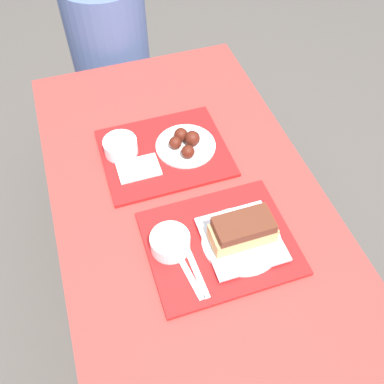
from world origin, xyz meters
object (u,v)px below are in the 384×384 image
at_px(tray_near, 220,243).
at_px(brisket_sandwich_plate, 242,234).
at_px(tray_far, 165,153).
at_px(bowl_coleslaw_near, 170,242).
at_px(bowl_coleslaw_far, 120,146).
at_px(wings_plate_far, 185,143).
at_px(person_seated_across, 107,31).

height_order(tray_near, brisket_sandwich_plate, brisket_sandwich_plate).
relative_size(tray_far, bowl_coleslaw_near, 3.69).
distance_m(tray_near, bowl_coleslaw_far, 0.45).
relative_size(tray_near, tray_far, 1.00).
distance_m(bowl_coleslaw_near, wings_plate_far, 0.38).
xyz_separation_m(brisket_sandwich_plate, wings_plate_far, (-0.04, 0.39, -0.02)).
bearing_deg(person_seated_across, bowl_coleslaw_near, -92.20).
bearing_deg(wings_plate_far, bowl_coleslaw_far, 167.51).
height_order(brisket_sandwich_plate, bowl_coleslaw_far, brisket_sandwich_plate).
xyz_separation_m(tray_far, person_seated_across, (-0.04, 0.74, 0.01)).
height_order(tray_near, bowl_coleslaw_near, bowl_coleslaw_near).
distance_m(bowl_coleslaw_far, wings_plate_far, 0.21).
relative_size(tray_near, bowl_coleslaw_near, 3.69).
height_order(wings_plate_far, person_seated_across, person_seated_across).
height_order(tray_far, bowl_coleslaw_far, bowl_coleslaw_far).
xyz_separation_m(tray_near, brisket_sandwich_plate, (0.06, -0.02, 0.04)).
xyz_separation_m(tray_far, wings_plate_far, (0.07, -0.00, 0.02)).
bearing_deg(bowl_coleslaw_near, tray_near, -10.65).
bearing_deg(bowl_coleslaw_far, bowl_coleslaw_near, -82.73).
relative_size(bowl_coleslaw_near, brisket_sandwich_plate, 0.49).
bearing_deg(tray_far, bowl_coleslaw_near, -103.28).
bearing_deg(bowl_coleslaw_far, tray_near, -66.20).
bearing_deg(bowl_coleslaw_near, tray_far, 76.72).
distance_m(tray_far, person_seated_across, 0.74).
bearing_deg(brisket_sandwich_plate, person_seated_across, 97.36).
distance_m(brisket_sandwich_plate, wings_plate_far, 0.39).
xyz_separation_m(tray_far, brisket_sandwich_plate, (0.11, -0.39, 0.04)).
height_order(tray_far, wings_plate_far, wings_plate_far).
xyz_separation_m(tray_near, tray_far, (-0.05, 0.37, 0.00)).
bearing_deg(wings_plate_far, tray_far, 177.38).
bearing_deg(tray_near, bowl_coleslaw_near, 169.35).
distance_m(tray_far, bowl_coleslaw_near, 0.36).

